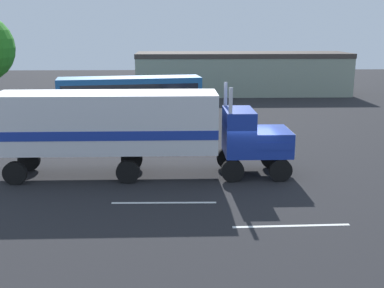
% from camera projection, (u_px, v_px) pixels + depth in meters
% --- Properties ---
extents(ground_plane, '(120.00, 120.00, 0.00)m').
position_uv_depth(ground_plane, '(248.00, 176.00, 23.18)').
color(ground_plane, '#232326').
extents(lane_stripe_near, '(4.40, 0.25, 0.01)m').
position_uv_depth(lane_stripe_near, '(164.00, 203.00, 19.66)').
color(lane_stripe_near, silver).
rests_on(lane_stripe_near, ground_plane).
extents(lane_stripe_mid, '(4.40, 0.26, 0.01)m').
position_uv_depth(lane_stripe_mid, '(291.00, 226.00, 17.36)').
color(lane_stripe_mid, silver).
rests_on(lane_stripe_mid, ground_plane).
extents(semi_truck, '(14.19, 2.99, 4.50)m').
position_uv_depth(semi_truck, '(131.00, 126.00, 22.64)').
color(semi_truck, '#193399').
rests_on(semi_truck, ground_plane).
extents(person_bystander, '(0.34, 0.46, 1.63)m').
position_uv_depth(person_bystander, '(137.00, 148.00, 25.06)').
color(person_bystander, black).
rests_on(person_bystander, ground_plane).
extents(parked_bus, '(11.26, 4.15, 3.40)m').
position_uv_depth(parked_bus, '(130.00, 94.00, 36.66)').
color(parked_bus, '#1E5999').
rests_on(parked_bus, ground_plane).
extents(building_backdrop, '(22.91, 6.19, 4.52)m').
position_uv_depth(building_backdrop, '(242.00, 72.00, 51.23)').
color(building_backdrop, gray).
rests_on(building_backdrop, ground_plane).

